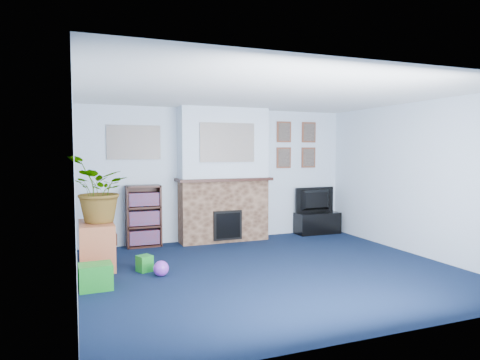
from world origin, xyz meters
name	(u,v)px	position (x,y,z in m)	size (l,w,h in m)	color
floor	(272,270)	(0.00, 0.00, 0.00)	(5.00, 4.50, 0.01)	#0D1934
ceiling	(273,94)	(0.00, 0.00, 2.40)	(5.00, 4.50, 0.01)	white
wall_back	(220,174)	(0.00, 2.25, 1.20)	(5.00, 0.04, 2.40)	silver
wall_front	(385,202)	(0.00, -2.25, 1.20)	(5.00, 0.04, 2.40)	silver
wall_left	(75,189)	(-2.50, 0.00, 1.20)	(0.04, 4.50, 2.40)	silver
wall_right	(417,179)	(2.50, 0.00, 1.20)	(0.04, 4.50, 2.40)	silver
chimney_breast	(224,176)	(0.00, 2.05, 1.18)	(1.72, 0.50, 2.40)	brown
collage_main	(227,143)	(0.00, 1.84, 1.78)	(1.00, 0.03, 0.68)	gray
collage_left	(134,142)	(-1.55, 2.23, 1.78)	(0.90, 0.03, 0.58)	gray
portrait_tl	(284,132)	(1.30, 2.23, 2.00)	(0.30, 0.03, 0.40)	brown
portrait_tr	(309,132)	(1.85, 2.23, 2.00)	(0.30, 0.03, 0.40)	brown
portrait_bl	(284,158)	(1.30, 2.23, 1.50)	(0.30, 0.03, 0.40)	brown
portrait_br	(308,158)	(1.85, 2.23, 1.50)	(0.30, 0.03, 0.40)	brown
tv_stand	(317,222)	(1.95, 2.03, 0.23)	(0.88, 0.37, 0.42)	black
television	(317,200)	(1.95, 2.05, 0.66)	(0.86, 0.11, 0.49)	black
bookshelf	(144,217)	(-1.42, 2.11, 0.50)	(0.58, 0.28, 1.05)	black
sideboard	(97,243)	(-2.24, 1.00, 0.35)	(0.46, 0.82, 0.64)	#B8603B
potted_plant	(99,189)	(-2.19, 0.95, 1.11)	(0.84, 0.73, 0.93)	#26661E
mantel_clock	(222,174)	(-0.05, 2.00, 1.22)	(0.10, 0.06, 0.14)	gold
mantel_candle	(238,173)	(0.25, 2.00, 1.23)	(0.04, 0.04, 0.14)	#B2BFC6
mantel_teddy	(199,175)	(-0.48, 2.00, 1.22)	(0.13, 0.13, 0.13)	gray
mantel_can	(263,174)	(0.75, 2.00, 1.21)	(0.06, 0.06, 0.12)	#198C26
green_crate	(96,278)	(-2.30, 0.02, 0.14)	(0.38, 0.30, 0.30)	#198C26
toy_ball	(161,269)	(-1.48, 0.27, 0.09)	(0.20, 0.20, 0.20)	purple
toy_block	(145,263)	(-1.65, 0.57, 0.11)	(0.18, 0.18, 0.22)	#198C26
toy_tube	(94,275)	(-2.30, 0.37, 0.07)	(0.14, 0.14, 0.31)	red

